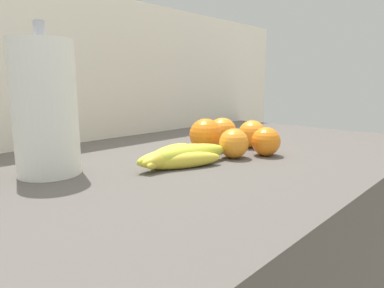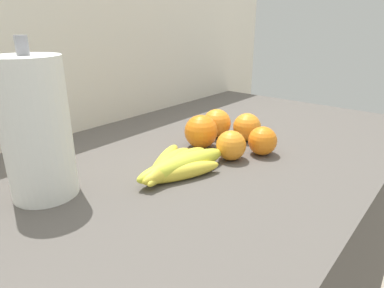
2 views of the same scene
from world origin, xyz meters
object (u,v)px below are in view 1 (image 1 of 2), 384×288
at_px(orange_back_left, 234,143).
at_px(banana_bunch, 177,156).
at_px(paper_towel_roll, 45,108).
at_px(orange_far_right, 206,135).
at_px(orange_front, 266,141).
at_px(orange_right, 252,134).
at_px(orange_center, 222,132).

bearing_deg(orange_back_left, banana_bunch, 162.82).
distance_m(banana_bunch, paper_towel_roll, 0.26).
bearing_deg(orange_back_left, orange_far_right, 79.63).
bearing_deg(orange_far_right, banana_bunch, -159.65).
bearing_deg(orange_far_right, paper_towel_roll, 169.31).
xyz_separation_m(orange_far_right, orange_front, (0.05, -0.14, -0.01)).
height_order(banana_bunch, orange_far_right, orange_far_right).
xyz_separation_m(orange_right, paper_towel_roll, (-0.48, 0.13, 0.09)).
distance_m(orange_right, paper_towel_roll, 0.50).
distance_m(orange_far_right, orange_center, 0.09).
bearing_deg(orange_center, orange_right, -70.76).
bearing_deg(orange_front, paper_towel_roll, 153.58).
bearing_deg(orange_center, paper_towel_roll, 173.44).
xyz_separation_m(orange_back_left, orange_center, (0.11, 0.12, 0.00)).
relative_size(orange_back_left, orange_front, 1.01).
bearing_deg(orange_far_right, orange_right, -27.57).
bearing_deg(orange_front, orange_back_left, 151.53).
relative_size(orange_back_left, orange_far_right, 0.83).
distance_m(banana_bunch, orange_back_left, 0.14).
xyz_separation_m(orange_front, orange_right, (0.06, 0.08, 0.00)).
height_order(orange_right, paper_towel_roll, paper_towel_roll).
height_order(orange_right, orange_center, orange_center).
height_order(orange_far_right, orange_right, orange_far_right).
height_order(orange_far_right, paper_towel_roll, paper_towel_roll).
height_order(orange_back_left, orange_far_right, orange_far_right).
distance_m(orange_back_left, orange_far_right, 0.10).
distance_m(orange_back_left, orange_center, 0.16).
height_order(orange_front, paper_towel_roll, paper_towel_roll).
bearing_deg(orange_far_right, orange_back_left, -100.37).
xyz_separation_m(orange_back_left, orange_front, (0.07, -0.04, -0.00)).
height_order(orange_back_left, orange_front, same).
xyz_separation_m(orange_right, orange_center, (-0.03, 0.08, 0.00)).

